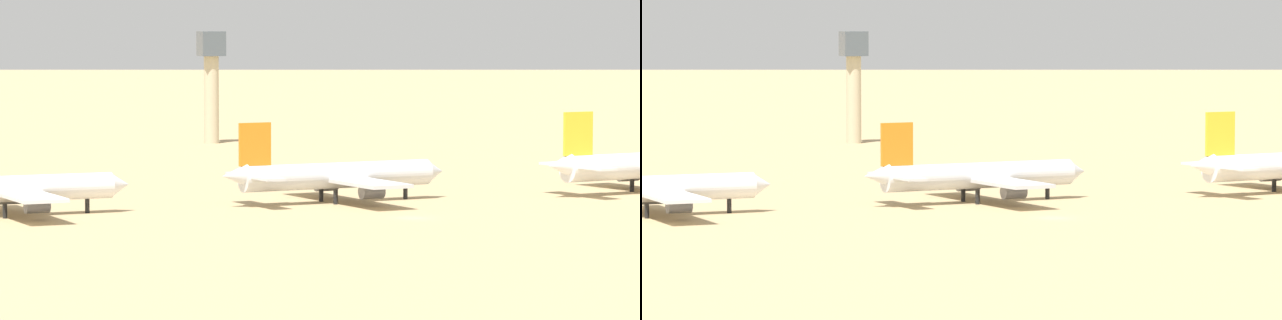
# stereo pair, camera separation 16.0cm
# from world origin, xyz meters

# --- Properties ---
(ground) EXTENTS (4000.00, 4000.00, 0.00)m
(ground) POSITION_xyz_m (0.00, 0.00, 0.00)
(ground) COLOR tan
(ridge_center) EXTENTS (326.39, 247.82, 65.12)m
(ridge_center) POSITION_xyz_m (439.89, 952.59, 32.56)
(ridge_center) COLOR slate
(ridge_center) RESTS_ON ground
(parked_jet_teal_2) EXTENTS (34.73, 29.35, 11.47)m
(parked_jet_teal_2) POSITION_xyz_m (-51.55, 19.86, 3.76)
(parked_jet_teal_2) COLOR white
(parked_jet_teal_2) RESTS_ON ground
(parked_jet_orange_3) EXTENTS (36.54, 31.04, 12.08)m
(parked_jet_orange_3) POSITION_xyz_m (-2.71, 24.00, 3.96)
(parked_jet_orange_3) COLOR silver
(parked_jet_orange_3) RESTS_ON ground
(control_tower) EXTENTS (5.20, 5.20, 24.10)m
(control_tower) POSITION_xyz_m (17.16, 159.11, 14.54)
(control_tower) COLOR #C6B793
(control_tower) RESTS_ON ground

